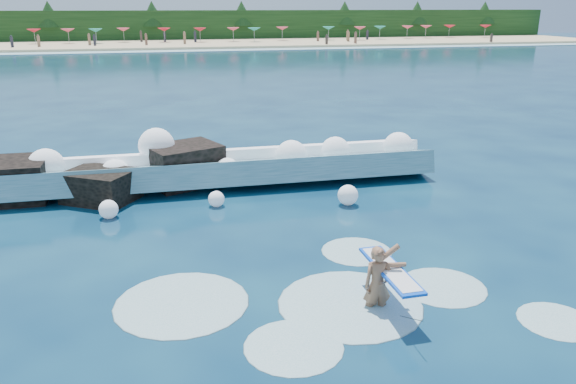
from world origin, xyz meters
name	(u,v)px	position (x,y,z in m)	size (l,w,h in m)	color
ground	(245,272)	(0.00, 0.00, 0.00)	(200.00, 200.00, 0.00)	#082442
beach	(166,44)	(0.00, 78.00, 0.20)	(140.00, 20.00, 0.40)	tan
wet_band	(168,51)	(0.00, 67.00, 0.04)	(140.00, 5.00, 0.08)	silver
treeline	(163,26)	(0.00, 88.00, 2.50)	(140.00, 4.00, 5.00)	black
breaking_wave	(199,171)	(-0.48, 6.94, 0.49)	(16.20, 2.60, 1.40)	teal
rock_cluster	(90,179)	(-4.03, 6.80, 0.51)	(8.47, 3.70, 1.60)	black
surfer_with_board	(381,281)	(2.44, -2.23, 0.60)	(0.86, 2.83, 1.63)	#976446
wave_spray	(203,160)	(-0.35, 6.85, 0.90)	(15.18, 4.66, 1.94)	white
surf_foam	(313,301)	(1.20, -1.66, 0.00)	(9.31, 5.65, 0.15)	silver
beach_umbrellas	(164,30)	(-0.12, 79.75, 2.25)	(113.12, 6.13, 0.50)	#168A80
beachgoers	(97,40)	(-9.61, 74.56, 1.07)	(97.44, 13.00, 1.94)	#3F332D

